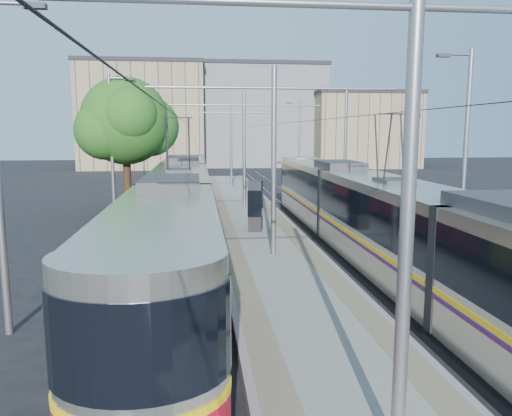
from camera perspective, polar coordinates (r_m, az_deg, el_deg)
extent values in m
plane|color=black|center=(11.79, 8.02, -16.14)|extent=(160.00, 160.00, 0.00)
cube|color=gray|center=(27.89, -0.77, -1.15)|extent=(4.00, 50.00, 0.30)
cube|color=gray|center=(27.76, -3.75, -0.89)|extent=(0.70, 50.00, 0.01)
cube|color=gray|center=(28.05, 2.17, -0.77)|extent=(0.70, 50.00, 0.01)
cube|color=gray|center=(27.82, -9.66, -1.58)|extent=(0.07, 70.00, 0.03)
cube|color=gray|center=(27.78, -6.70, -1.53)|extent=(0.07, 70.00, 0.03)
cube|color=gray|center=(28.35, 5.03, -1.30)|extent=(0.07, 70.00, 0.03)
cube|color=gray|center=(28.67, 7.85, -1.23)|extent=(0.07, 70.00, 0.03)
cube|color=black|center=(21.49, -8.63, -4.11)|extent=(2.30, 30.29, 0.40)
cube|color=#ACA89E|center=(21.18, -8.73, 0.25)|extent=(2.40, 28.69, 2.90)
cube|color=black|center=(21.12, -8.77, 1.59)|extent=(2.43, 28.69, 1.30)
cube|color=#E1B80B|center=(21.25, -8.71, -0.82)|extent=(2.43, 28.69, 0.12)
cube|color=red|center=(21.34, -8.68, -2.14)|extent=(2.42, 28.69, 1.10)
cube|color=#2D2D30|center=(21.01, -8.84, 4.57)|extent=(1.68, 3.00, 0.30)
cube|color=black|center=(17.61, 15.05, -7.19)|extent=(2.30, 31.42, 0.40)
cube|color=#B2AEA3|center=(17.24, 15.27, -1.91)|extent=(2.40, 29.82, 2.90)
cube|color=black|center=(17.16, 15.34, -0.26)|extent=(2.43, 29.82, 1.30)
cube|color=#E1AD0B|center=(17.31, 15.22, -3.21)|extent=(2.43, 29.82, 0.12)
cube|color=#381240|center=(17.35, 15.20, -3.69)|extent=(2.43, 29.82, 0.10)
cube|color=#2D2D30|center=(17.02, 15.49, 3.39)|extent=(1.68, 3.00, 0.30)
cylinder|color=gray|center=(7.01, 16.91, -1.04)|extent=(0.20, 0.20, 7.00)
cylinder|color=gray|center=(7.09, 17.94, 21.00)|extent=(9.20, 0.10, 0.10)
cylinder|color=gray|center=(18.58, 2.04, 5.21)|extent=(0.20, 0.20, 7.00)
cylinder|color=gray|center=(18.61, 2.09, 13.54)|extent=(9.20, 0.10, 0.10)
cylinder|color=gray|center=(30.48, -1.36, 6.60)|extent=(0.20, 0.20, 7.00)
cylinder|color=gray|center=(30.50, -1.38, 11.67)|extent=(9.20, 0.10, 0.10)
cylinder|color=gray|center=(42.44, -2.86, 7.20)|extent=(0.20, 0.20, 7.00)
cylinder|color=gray|center=(42.45, -2.89, 10.84)|extent=(9.20, 0.10, 0.10)
cylinder|color=black|center=(27.35, -8.43, 9.93)|extent=(0.02, 70.00, 0.02)
cylinder|color=black|center=(28.08, 6.64, 9.93)|extent=(0.02, 70.00, 0.02)
cube|color=#2D2D30|center=(13.15, -23.96, 20.34)|extent=(0.50, 0.22, 0.12)
cylinder|color=gray|center=(28.74, -16.15, 6.53)|extent=(0.18, 0.18, 8.00)
cube|color=#2D2D30|center=(28.70, -14.24, 14.10)|extent=(0.50, 0.22, 0.12)
cylinder|color=gray|center=(44.59, -12.78, 7.33)|extent=(0.18, 0.18, 8.00)
cube|color=#2D2D30|center=(44.57, -11.51, 12.19)|extent=(0.50, 0.22, 0.12)
cylinder|color=gray|center=(21.04, 22.78, 5.50)|extent=(0.18, 0.18, 8.00)
cube|color=#2D2D30|center=(20.70, 20.65, 16.00)|extent=(0.50, 0.22, 0.12)
cylinder|color=gray|center=(35.85, 10.15, 7.11)|extent=(0.18, 0.18, 8.00)
cube|color=#2D2D30|center=(35.65, 8.58, 13.17)|extent=(0.50, 0.22, 0.12)
cylinder|color=gray|center=(51.38, 4.99, 7.67)|extent=(0.18, 0.18, 8.00)
cube|color=#2D2D30|center=(51.24, 3.81, 11.88)|extent=(0.50, 0.22, 0.12)
cube|color=black|center=(23.51, -0.05, 0.28)|extent=(0.81, 1.13, 2.36)
cube|color=black|center=(23.49, -0.05, 0.66)|extent=(0.86, 1.18, 1.23)
cylinder|color=#382314|center=(30.13, -14.46, 2.24)|extent=(0.46, 0.46, 3.34)
sphere|color=#1B4D16|center=(29.96, -14.74, 9.60)|extent=(5.01, 5.01, 5.01)
sphere|color=#1B4D16|center=(30.64, -12.15, 9.08)|extent=(3.55, 3.55, 3.55)
cube|color=gray|center=(70.73, -12.65, 10.00)|extent=(16.00, 12.00, 13.48)
cube|color=#262328|center=(71.25, -12.85, 15.63)|extent=(16.32, 12.24, 0.50)
cube|color=slate|center=(74.88, 0.14, 10.25)|extent=(18.00, 14.00, 13.80)
cube|color=#262328|center=(75.40, 0.14, 15.69)|extent=(18.36, 14.28, 0.50)
cube|color=gray|center=(72.03, 11.97, 8.55)|extent=(14.00, 10.00, 9.83)
cube|color=#262328|center=(72.22, 12.10, 12.65)|extent=(14.28, 10.20, 0.50)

